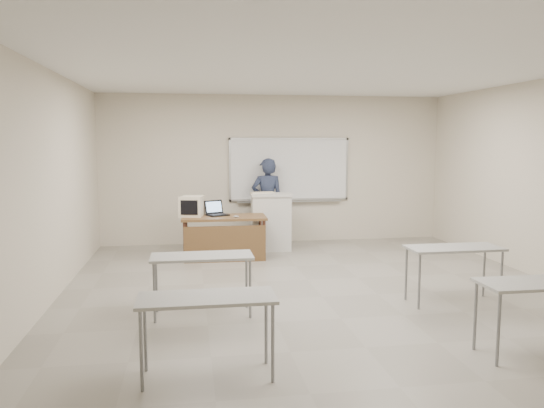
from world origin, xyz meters
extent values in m
cube|color=gray|center=(0.00, 0.00, -0.01)|extent=(7.00, 8.00, 0.01)
cube|color=white|center=(0.30, 3.97, 1.50)|extent=(2.40, 0.03, 1.20)
cube|color=#B7BABC|center=(0.30, 3.97, 2.12)|extent=(2.48, 0.04, 0.04)
cube|color=#B7BABC|center=(0.30, 3.97, 0.88)|extent=(2.48, 0.04, 0.04)
cube|color=#B7BABC|center=(-0.92, 3.97, 1.50)|extent=(0.04, 0.04, 1.28)
cube|color=#B7BABC|center=(1.52, 3.97, 1.50)|extent=(0.04, 0.04, 1.28)
cube|color=#B7BABC|center=(0.30, 3.92, 0.84)|extent=(2.16, 0.07, 0.02)
cube|color=#A5A5A0|center=(-1.60, -0.50, 0.71)|extent=(1.20, 0.50, 0.03)
cylinder|color=slate|center=(-2.15, -0.70, 0.35)|extent=(0.03, 0.03, 0.70)
cylinder|color=slate|center=(-1.05, -0.70, 0.35)|extent=(0.03, 0.03, 0.70)
cylinder|color=slate|center=(-2.15, -0.30, 0.35)|extent=(0.03, 0.03, 0.70)
cylinder|color=slate|center=(-1.05, -0.30, 0.35)|extent=(0.03, 0.03, 0.70)
cube|color=#A5A5A0|center=(1.60, -0.50, 0.71)|extent=(1.20, 0.50, 0.03)
cylinder|color=slate|center=(1.05, -0.70, 0.35)|extent=(0.03, 0.03, 0.70)
cylinder|color=slate|center=(2.15, -0.70, 0.35)|extent=(0.03, 0.03, 0.70)
cylinder|color=slate|center=(1.05, -0.30, 0.35)|extent=(0.03, 0.03, 0.70)
cylinder|color=slate|center=(2.15, -0.30, 0.35)|extent=(0.03, 0.03, 0.70)
cube|color=#A5A5A0|center=(-1.60, -2.20, 0.71)|extent=(1.20, 0.50, 0.03)
cylinder|color=slate|center=(-2.15, -2.40, 0.35)|extent=(0.03, 0.03, 0.70)
cylinder|color=slate|center=(-1.05, -2.40, 0.35)|extent=(0.03, 0.03, 0.70)
cylinder|color=slate|center=(-2.15, -2.00, 0.35)|extent=(0.03, 0.03, 0.70)
cylinder|color=slate|center=(-1.05, -2.00, 0.35)|extent=(0.03, 0.03, 0.70)
cube|color=#A5A5A0|center=(1.60, -2.20, 0.71)|extent=(1.20, 0.50, 0.03)
cylinder|color=slate|center=(1.05, -2.40, 0.35)|extent=(0.03, 0.03, 0.70)
cylinder|color=slate|center=(1.05, -2.00, 0.35)|extent=(0.03, 0.03, 0.70)
cube|color=brown|center=(-1.14, 2.60, 0.73)|extent=(1.48, 0.74, 0.04)
cube|color=brown|center=(-1.14, 2.25, 0.32)|extent=(1.41, 0.03, 0.63)
cylinder|color=#46261A|center=(-1.82, 2.29, 0.35)|extent=(0.06, 0.06, 0.71)
cylinder|color=#46261A|center=(-0.46, 2.29, 0.35)|extent=(0.06, 0.06, 0.71)
cylinder|color=#46261A|center=(-1.82, 2.91, 0.35)|extent=(0.06, 0.06, 0.71)
cylinder|color=#46261A|center=(-0.46, 2.91, 0.35)|extent=(0.06, 0.06, 0.71)
cube|color=silver|center=(-0.20, 3.20, 0.52)|extent=(0.73, 0.52, 1.04)
cube|color=silver|center=(-0.20, 3.20, 1.06)|extent=(0.77, 0.56, 0.04)
cube|color=beige|center=(-1.69, 2.75, 0.93)|extent=(0.37, 0.39, 0.35)
cube|color=beige|center=(-1.69, 2.53, 0.93)|extent=(0.39, 0.04, 0.37)
cube|color=black|center=(-1.69, 2.51, 0.93)|extent=(0.30, 0.01, 0.26)
cube|color=black|center=(-1.24, 2.70, 0.76)|extent=(0.35, 0.26, 0.02)
cube|color=black|center=(-1.24, 2.69, 0.77)|extent=(0.29, 0.15, 0.01)
cube|color=black|center=(-1.24, 2.86, 0.89)|extent=(0.35, 0.08, 0.24)
cube|color=#98C1F3|center=(-1.24, 2.85, 0.89)|extent=(0.30, 0.05, 0.19)
ellipsoid|color=#94959A|center=(-0.94, 2.40, 0.77)|extent=(0.11, 0.09, 0.04)
cube|color=beige|center=(-0.35, 3.28, 1.09)|extent=(0.47, 0.24, 0.03)
imported|color=black|center=(-0.19, 3.76, 0.87)|extent=(0.64, 0.42, 1.74)
camera|label=1|loc=(-1.73, -6.71, 2.07)|focal=35.00mm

